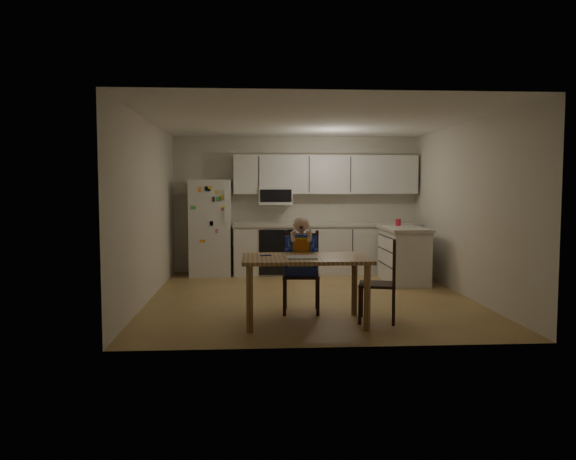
# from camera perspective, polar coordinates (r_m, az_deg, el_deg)

# --- Properties ---
(room) EXTENTS (4.52, 5.01, 2.51)m
(room) POSITION_cam_1_polar(r_m,az_deg,el_deg) (8.40, 1.89, 2.17)
(room) COLOR #987546
(room) RESTS_ON ground
(refrigerator) EXTENTS (0.72, 0.70, 1.70)m
(refrigerator) POSITION_cam_1_polar(r_m,az_deg,el_deg) (10.08, -7.85, 0.23)
(refrigerator) COLOR silver
(refrigerator) RESTS_ON ground
(kitchen_run) EXTENTS (3.37, 0.62, 2.15)m
(kitchen_run) POSITION_cam_1_polar(r_m,az_deg,el_deg) (10.22, 3.73, 0.47)
(kitchen_run) COLOR silver
(kitchen_run) RESTS_ON ground
(kitchen_island) EXTENTS (0.65, 1.24, 0.91)m
(kitchen_island) POSITION_cam_1_polar(r_m,az_deg,el_deg) (9.45, 11.67, -2.47)
(kitchen_island) COLOR silver
(kitchen_island) RESTS_ON ground
(red_cup) EXTENTS (0.09, 0.09, 0.11)m
(red_cup) POSITION_cam_1_polar(r_m,az_deg,el_deg) (9.78, 11.12, 0.76)
(red_cup) COLOR red
(red_cup) RESTS_ON kitchen_island
(dining_table) EXTENTS (1.45, 0.93, 0.78)m
(dining_table) POSITION_cam_1_polar(r_m,az_deg,el_deg) (6.46, 1.79, -3.65)
(dining_table) COLOR brown
(dining_table) RESTS_ON ground
(napkin) EXTENTS (0.34, 0.29, 0.01)m
(napkin) POSITION_cam_1_polar(r_m,az_deg,el_deg) (6.34, 1.42, -2.79)
(napkin) COLOR #ADADB2
(napkin) RESTS_ON dining_table
(toddler_spoon) EXTENTS (0.12, 0.06, 0.02)m
(toddler_spoon) POSITION_cam_1_polar(r_m,az_deg,el_deg) (6.52, -2.37, -2.58)
(toddler_spoon) COLOR #263DB6
(toddler_spoon) RESTS_ON dining_table
(chair_booster) EXTENTS (0.49, 0.49, 1.20)m
(chair_booster) POSITION_cam_1_polar(r_m,az_deg,el_deg) (7.06, 1.35, -2.52)
(chair_booster) COLOR black
(chair_booster) RESTS_ON ground
(chair_side) EXTENTS (0.51, 0.51, 0.95)m
(chair_side) POSITION_cam_1_polar(r_m,az_deg,el_deg) (6.66, 9.89, -4.65)
(chair_side) COLOR black
(chair_side) RESTS_ON ground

